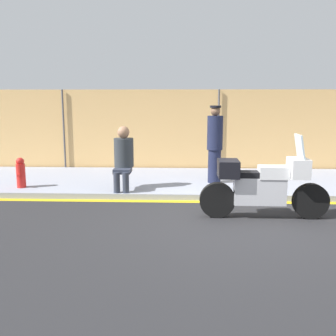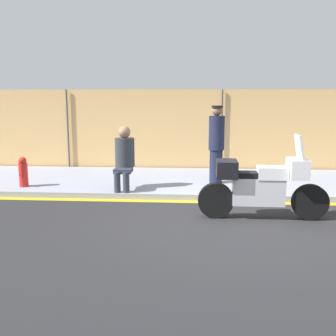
{
  "view_description": "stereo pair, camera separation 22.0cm",
  "coord_description": "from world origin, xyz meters",
  "px_view_note": "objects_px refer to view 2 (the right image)",
  "views": [
    {
      "loc": [
        -0.98,
        -6.6,
        2.13
      ],
      "look_at": [
        -1.29,
        1.33,
        0.7
      ],
      "focal_mm": 42.0,
      "sensor_mm": 36.0,
      "label": 1
    },
    {
      "loc": [
        -0.76,
        -6.59,
        2.13
      ],
      "look_at": [
        -1.29,
        1.33,
        0.7
      ],
      "focal_mm": 42.0,
      "sensor_mm": 36.0,
      "label": 2
    }
  ],
  "objects_px": {
    "fire_hydrant": "(23,172)",
    "officer_standing": "(216,144)",
    "motorcycle": "(262,185)",
    "person_seated_on_curb": "(124,155)"
  },
  "relations": [
    {
      "from": "fire_hydrant",
      "to": "officer_standing",
      "type": "bearing_deg",
      "value": 9.12
    },
    {
      "from": "fire_hydrant",
      "to": "motorcycle",
      "type": "bearing_deg",
      "value": -18.29
    },
    {
      "from": "fire_hydrant",
      "to": "person_seated_on_curb",
      "type": "bearing_deg",
      "value": -0.98
    },
    {
      "from": "officer_standing",
      "to": "person_seated_on_curb",
      "type": "distance_m",
      "value": 2.19
    },
    {
      "from": "motorcycle",
      "to": "fire_hydrant",
      "type": "bearing_deg",
      "value": 162.12
    },
    {
      "from": "motorcycle",
      "to": "officer_standing",
      "type": "distance_m",
      "value": 2.52
    },
    {
      "from": "officer_standing",
      "to": "person_seated_on_curb",
      "type": "relative_size",
      "value": 1.31
    },
    {
      "from": "officer_standing",
      "to": "fire_hydrant",
      "type": "distance_m",
      "value": 4.49
    },
    {
      "from": "motorcycle",
      "to": "fire_hydrant",
      "type": "xyz_separation_m",
      "value": [
        -5.07,
        1.68,
        -0.14
      ]
    },
    {
      "from": "officer_standing",
      "to": "motorcycle",
      "type": "bearing_deg",
      "value": -74.15
    }
  ]
}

